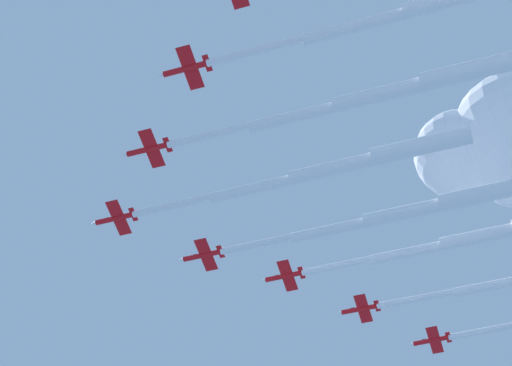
{
  "coord_description": "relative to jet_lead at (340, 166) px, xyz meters",
  "views": [
    {
      "loc": [
        -25.73,
        122.4,
        69.44
      ],
      "look_at": [
        0.0,
        0.0,
        197.65
      ],
      "focal_mm": 63.23,
      "sensor_mm": 36.0,
      "label": 1
    }
  ],
  "objects": [
    {
      "name": "jet_lead",
      "position": [
        0.0,
        0.0,
        0.0
      ],
      "size": [
        78.47,
        14.27,
        4.27
      ],
      "color": "red"
    },
    {
      "name": "jet_port_inner",
      "position": [
        -10.71,
        15.9,
        0.64
      ],
      "size": [
        76.59,
        13.34,
        4.19
      ],
      "color": "red"
    },
    {
      "name": "jet_starboard_mid",
      "position": [
        -27.01,
        -27.66,
        1.55
      ],
      "size": [
        73.39,
        13.5,
        4.28
      ],
      "color": "red"
    },
    {
      "name": "jet_starboard_inner",
      "position": [
        -11.98,
        -14.1,
        -1.2
      ],
      "size": [
        73.59,
        13.47,
        4.19
      ],
      "color": "red"
    }
  ]
}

